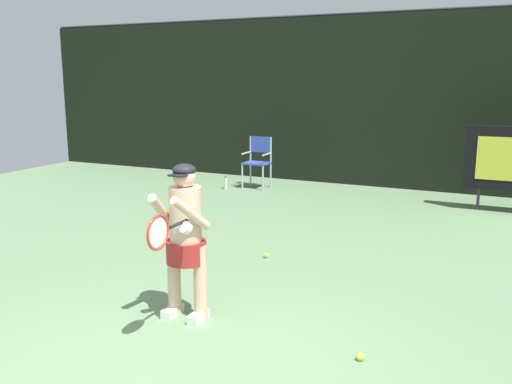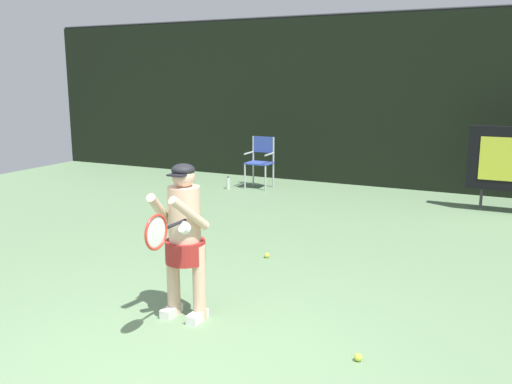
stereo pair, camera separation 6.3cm
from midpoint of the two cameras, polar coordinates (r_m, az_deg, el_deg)
backdrop_screen at (r=12.00m, az=14.56°, el=8.94°), size 18.00×0.12×3.66m
umpire_chair at (r=11.78m, az=0.63°, el=3.44°), size 0.52×0.44×1.08m
water_bottle at (r=11.72m, az=-2.73°, el=0.92°), size 0.07×0.07×0.27m
tennis_player at (r=5.36m, az=-7.06°, el=-4.34°), size 0.53×0.59×1.53m
tennis_racket at (r=4.75m, az=-9.71°, el=-4.04°), size 0.03×0.60×0.31m
tennis_ball_loose at (r=4.89m, az=10.88°, el=-16.39°), size 0.07×0.07×0.07m
tennis_ball_spare at (r=7.29m, az=1.39°, el=-6.54°), size 0.07×0.07×0.07m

